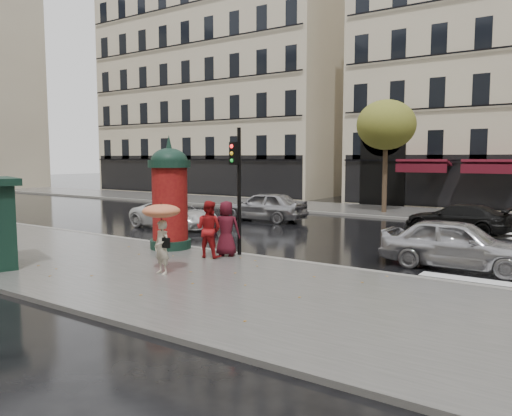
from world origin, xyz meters
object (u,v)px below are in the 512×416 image
Objects in this scene: woman_red at (209,229)px; car_black at (457,219)px; car_white at (175,215)px; man_burgundy at (226,228)px; car_silver at (457,244)px; car_far_silver at (264,206)px; morris_column at (170,194)px; traffic_light at (237,178)px; woman_umbrella at (162,227)px.

woman_red is 11.95m from car_black.
man_burgundy is at bearing -121.75° from car_white.
car_black is (5.21, 10.74, -0.39)m from woman_red.
car_black is at bearing 11.88° from car_silver.
car_far_silver is (-4.16, 9.53, -0.26)m from woman_red.
car_white is (-6.46, 4.38, -0.39)m from man_burgundy.
man_burgundy is 2.70m from morris_column.
traffic_light is (0.53, 0.84, 1.61)m from woman_red.
car_white is (-12.99, 1.57, -0.12)m from car_silver.
traffic_light reaches higher than car_far_silver.
woman_red is 1.02× the size of man_burgundy.
woman_umbrella is 3.55m from traffic_light.
car_black is at bearing 64.71° from traffic_light.
man_burgundy is 10.06m from car_far_silver.
car_white is 12.77m from car_black.
woman_umbrella is 0.45× the size of car_black.
car_far_silver is at bearing 118.36° from traffic_light.
car_black is 9.45m from car_far_silver.
woman_umbrella is 9.91m from car_white.
woman_red is 7.87m from car_white.
woman_umbrella reaches higher than car_black.
man_burgundy reaches higher than car_white.
car_silver is at bearing -94.50° from car_white.
car_far_silver is (1.98, 4.63, 0.14)m from car_white.
car_black is (7.40, 10.23, -1.38)m from morris_column.
traffic_light is (0.22, 0.32, 1.62)m from man_burgundy.
traffic_light is 11.14m from car_black.
traffic_light reaches higher than car_white.
car_black is (4.68, 9.91, -2.00)m from traffic_light.
car_far_silver is (-4.69, 8.69, -1.87)m from traffic_light.
car_white is at bearing 132.09° from morris_column.
woman_umbrella is 12.88m from car_far_silver.
car_silver is at bearing 56.28° from car_far_silver.
traffic_light is 0.91× the size of car_white.
woman_red is 0.44× the size of traffic_light.
man_burgundy is at bearing 112.69° from car_silver.
car_white is at bearing -58.73° from car_black.
car_silver is 13.09m from car_white.
woman_umbrella is 8.71m from car_silver.
car_silver is 0.97× the size of car_far_silver.
traffic_light is 0.94× the size of car_silver.
traffic_light reaches higher than car_black.
traffic_light is (2.72, 0.32, 0.62)m from morris_column.
woman_umbrella is at bearing 16.47° from car_far_silver.
car_silver is (6.32, 2.49, -1.89)m from traffic_light.
man_burgundy is at bearing 22.08° from car_far_silver.
woman_umbrella is at bearing -15.91° from car_black.
car_black is 0.98× the size of car_far_silver.
traffic_light is 7.05m from car_silver.
traffic_light is 10.05m from car_far_silver.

